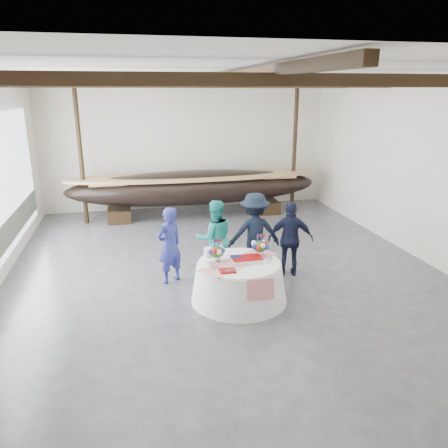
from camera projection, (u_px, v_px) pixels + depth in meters
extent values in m
cube|color=#3D3D42|center=(224.00, 268.00, 10.50)|extent=(10.00, 12.00, 0.01)
cube|color=silver|center=(187.00, 145.00, 15.44)|extent=(10.00, 0.02, 4.50)
cube|color=silver|center=(356.00, 290.00, 4.24)|extent=(10.00, 0.02, 4.50)
cube|color=silver|center=(419.00, 168.00, 10.87)|extent=(0.02, 12.00, 4.50)
cube|color=white|center=(224.00, 71.00, 9.18)|extent=(10.00, 12.00, 0.01)
cube|color=black|center=(278.00, 80.00, 5.99)|extent=(9.80, 0.12, 0.18)
cube|color=black|center=(235.00, 82.00, 8.32)|extent=(9.80, 0.12, 0.18)
cube|color=black|center=(210.00, 84.00, 10.65)|extent=(9.80, 0.12, 0.18)
cube|color=black|center=(195.00, 85.00, 12.98)|extent=(9.80, 0.12, 0.18)
cube|color=black|center=(224.00, 77.00, 9.21)|extent=(0.15, 11.76, 0.15)
cylinder|color=black|center=(80.00, 153.00, 13.43)|extent=(0.14, 0.14, 4.50)
cylinder|color=black|center=(295.00, 147.00, 14.87)|extent=(0.14, 0.14, 4.50)
cube|color=silver|center=(0.00, 188.00, 9.82)|extent=(0.02, 7.00, 3.20)
cube|color=#596654|center=(7.00, 234.00, 10.15)|extent=(0.02, 7.00, 0.60)
cube|color=black|center=(120.00, 215.00, 14.24)|extent=(0.73, 0.94, 0.42)
cube|color=black|center=(267.00, 206.00, 15.28)|extent=(0.73, 0.94, 0.42)
ellipsoid|color=black|center=(195.00, 188.00, 14.53)|extent=(8.38, 1.68, 1.15)
cube|color=#9E7A4C|center=(195.00, 178.00, 14.44)|extent=(6.71, 1.10, 0.06)
cone|color=white|center=(239.00, 282.00, 8.82)|extent=(1.94, 1.94, 0.80)
cylinder|color=white|center=(239.00, 263.00, 8.70)|extent=(1.65, 1.65, 0.04)
cube|color=red|center=(239.00, 262.00, 8.69)|extent=(1.81, 1.41, 0.01)
cube|color=white|center=(246.00, 260.00, 8.72)|extent=(0.60, 0.40, 0.07)
cylinder|color=white|center=(211.00, 263.00, 8.41)|extent=(0.18, 0.18, 0.16)
cylinder|color=white|center=(208.00, 253.00, 8.84)|extent=(0.18, 0.18, 0.23)
cube|color=maroon|center=(227.00, 271.00, 8.23)|extent=(0.30, 0.24, 0.03)
cone|color=silver|center=(270.00, 259.00, 8.69)|extent=(0.09, 0.09, 0.12)
imported|color=navy|center=(169.00, 245.00, 9.54)|extent=(0.75, 0.69, 1.72)
imported|color=teal|center=(215.00, 238.00, 9.89)|extent=(0.87, 0.68, 1.78)
imported|color=black|center=(254.00, 233.00, 10.06)|extent=(1.25, 0.74, 1.90)
imported|color=black|center=(291.00, 239.00, 9.92)|extent=(1.09, 0.69, 1.73)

